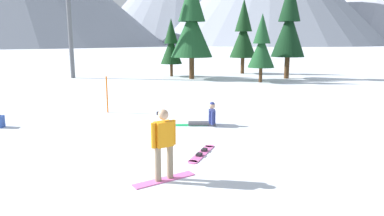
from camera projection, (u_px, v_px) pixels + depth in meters
The scene contains 10 objects.
ground_plane at pixel (99, 159), 9.65m from camera, with size 800.00×800.00×0.00m, color silver.
snowboarder_foreground at pixel (162, 144), 8.03m from camera, with size 1.44×1.09×1.69m.
snowboarder_midground at pixel (205, 117), 13.36m from camera, with size 1.77×0.63×0.91m.
loose_snowboard_near_right at pixel (200, 153), 10.06m from camera, with size 0.88×1.77×0.09m.
trail_marker_pole at pixel (105, 95), 15.59m from camera, with size 0.06×0.06×1.63m, color orange.
pine_tree_slender at pixel (287, 24), 28.55m from camera, with size 2.71×2.71×8.15m.
pine_tree_young at pixel (260, 45), 26.26m from camera, with size 2.00×2.00×5.11m.
pine_tree_broad at pixel (190, 24), 28.22m from camera, with size 3.39×3.39×8.12m.
pine_tree_twin at pixel (169, 45), 30.56m from camera, with size 1.88×1.88×5.00m.
pine_tree_leaning at pixel (242, 33), 32.92m from camera, with size 2.50×2.50×6.91m.
Camera 1 is at (2.51, -9.21, 3.24)m, focal length 32.89 mm.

